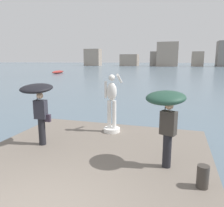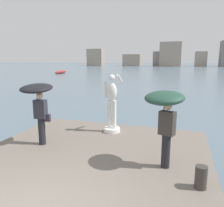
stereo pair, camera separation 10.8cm
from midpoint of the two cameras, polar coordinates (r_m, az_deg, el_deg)
name	(u,v)px [view 2 (the right image)]	position (r m, az deg, el deg)	size (l,w,h in m)	color
ground_plane	(168,77)	(42.85, 14.34, 6.64)	(400.00, 400.00, 0.00)	slate
pier	(70,185)	(5.69, -10.30, -20.01)	(6.71, 9.22, 0.40)	#70665B
statue_white_figure	(112,107)	(8.41, 0.34, -0.98)	(0.63, 0.88, 2.23)	white
onlooker_left	(38,97)	(7.43, -18.11, 1.56)	(1.11, 1.13, 2.02)	black
onlooker_right	(165,107)	(5.69, 14.00, -0.95)	(1.29, 1.30, 2.00)	black
mooring_bollard	(201,177)	(5.39, 22.43, -17.11)	(0.26, 0.26, 0.51)	#38332D
boat_near	(61,72)	(53.67, -12.99, 7.91)	(1.39, 5.37, 0.68)	#9E2D28
distant_skyline	(186,57)	(114.33, 18.41, 11.34)	(95.90, 11.57, 11.62)	gray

